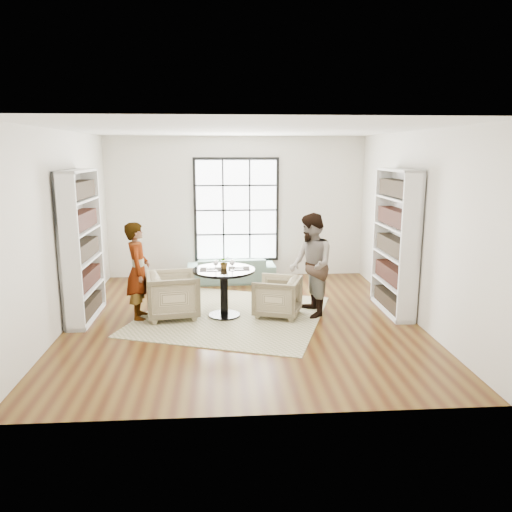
{
  "coord_description": "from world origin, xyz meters",
  "views": [
    {
      "loc": [
        -0.33,
        -7.69,
        2.67
      ],
      "look_at": [
        0.24,
        0.4,
        0.97
      ],
      "focal_mm": 35.0,
      "sensor_mm": 36.0,
      "label": 1
    }
  ],
  "objects": [
    {
      "name": "person_left",
      "position": [
        -1.68,
        0.22,
        0.79
      ],
      "size": [
        0.43,
        0.61,
        1.58
      ],
      "primitive_type": "imported",
      "rotation": [
        0.0,
        0.0,
        1.66
      ],
      "color": "gray",
      "rests_on": "ground"
    },
    {
      "name": "placemat_right",
      "position": [
        -0.05,
        0.2,
        0.81
      ],
      "size": [
        0.35,
        0.27,
        0.01
      ],
      "primitive_type": "cube",
      "rotation": [
        0.0,
        0.0,
        -0.03
      ],
      "color": "black",
      "rests_on": "pedestal_table"
    },
    {
      "name": "wine_glass_right",
      "position": [
        -0.17,
        0.07,
        0.94
      ],
      "size": [
        0.08,
        0.08,
        0.18
      ],
      "color": "silver",
      "rests_on": "pedestal_table"
    },
    {
      "name": "pedestal_table",
      "position": [
        -0.3,
        0.19,
        0.58
      ],
      "size": [
        1.01,
        1.01,
        0.81
      ],
      "rotation": [
        0.0,
        0.0,
        -0.03
      ],
      "color": "black",
      "rests_on": "ground"
    },
    {
      "name": "flower_centerpiece",
      "position": [
        -0.29,
        0.23,
        0.91
      ],
      "size": [
        0.2,
        0.17,
        0.21
      ],
      "primitive_type": "imported",
      "rotation": [
        0.0,
        0.0,
        -0.04
      ],
      "color": "gray",
      "rests_on": "pedestal_table"
    },
    {
      "name": "armchair_right",
      "position": [
        0.57,
        0.17,
        0.33
      ],
      "size": [
        0.92,
        0.9,
        0.66
      ],
      "primitive_type": "imported",
      "rotation": [
        0.0,
        0.0,
        -1.91
      ],
      "color": "tan",
      "rests_on": "ground"
    },
    {
      "name": "placemat_left",
      "position": [
        -0.51,
        0.17,
        0.81
      ],
      "size": [
        0.35,
        0.27,
        0.01
      ],
      "primitive_type": "cube",
      "rotation": [
        0.0,
        0.0,
        -0.03
      ],
      "color": "black",
      "rests_on": "pedestal_table"
    },
    {
      "name": "rug",
      "position": [
        -0.19,
        0.22,
        0.01
      ],
      "size": [
        3.66,
        3.66,
        0.01
      ],
      "primitive_type": "cube",
      "rotation": [
        0.0,
        0.0,
        -0.33
      ],
      "color": "tan",
      "rests_on": "ground"
    },
    {
      "name": "ground",
      "position": [
        0.0,
        0.0,
        0.0
      ],
      "size": [
        6.0,
        6.0,
        0.0
      ],
      "primitive_type": "plane",
      "color": "#583D15"
    },
    {
      "name": "cutlery_right",
      "position": [
        -0.05,
        0.2,
        0.82
      ],
      "size": [
        0.15,
        0.22,
        0.01
      ],
      "primitive_type": null,
      "rotation": [
        0.0,
        0.0,
        -0.03
      ],
      "color": "silver",
      "rests_on": "placemat_right"
    },
    {
      "name": "wine_glass_left",
      "position": [
        -0.43,
        0.08,
        0.93
      ],
      "size": [
        0.08,
        0.08,
        0.17
      ],
      "color": "silver",
      "rests_on": "pedestal_table"
    },
    {
      "name": "sofa",
      "position": [
        -0.14,
        2.45,
        0.26
      ],
      "size": [
        1.84,
        0.79,
        0.53
      ],
      "primitive_type": "imported",
      "rotation": [
        0.0,
        0.0,
        3.19
      ],
      "color": "gray",
      "rests_on": "ground"
    },
    {
      "name": "armchair_left",
      "position": [
        -1.13,
        0.22,
        0.38
      ],
      "size": [
        0.95,
        0.94,
        0.76
      ],
      "primitive_type": "imported",
      "rotation": [
        0.0,
        0.0,
        1.74
      ],
      "color": "tan",
      "rests_on": "ground"
    },
    {
      "name": "room_shell",
      "position": [
        0.0,
        0.54,
        1.26
      ],
      "size": [
        6.0,
        6.01,
        6.0
      ],
      "color": "silver",
      "rests_on": "ground"
    },
    {
      "name": "person_right",
      "position": [
        1.12,
        0.17,
        0.85
      ],
      "size": [
        0.73,
        0.89,
        1.7
      ],
      "primitive_type": "imported",
      "rotation": [
        0.0,
        0.0,
        -1.46
      ],
      "color": "gray",
      "rests_on": "ground"
    },
    {
      "name": "cutlery_left",
      "position": [
        -0.51,
        0.17,
        0.82
      ],
      "size": [
        0.15,
        0.22,
        0.01
      ],
      "primitive_type": null,
      "rotation": [
        0.0,
        0.0,
        -0.03
      ],
      "color": "silver",
      "rests_on": "placemat_left"
    }
  ]
}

